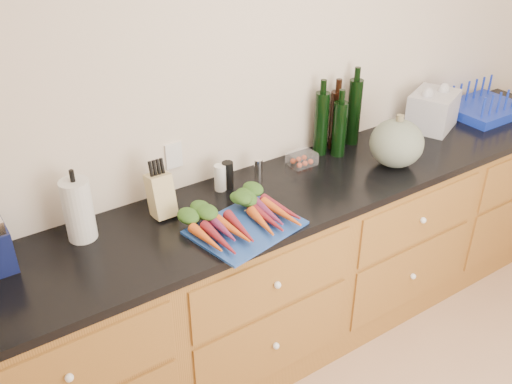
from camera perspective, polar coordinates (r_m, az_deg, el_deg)
wall_back at (r=2.86m, az=2.17°, el=10.15°), size 4.10×0.05×2.60m
cabinets at (r=3.04m, az=5.49°, el=-6.90°), size 3.60×0.64×0.90m
countertop at (r=2.79m, az=5.91°, el=0.80°), size 3.64×0.62×0.04m
cutting_board at (r=2.41m, az=-1.05°, el=-3.57°), size 0.49×0.41×0.01m
carrots at (r=2.43m, az=-1.71°, el=-2.36°), size 0.45×0.33×0.06m
squash at (r=2.94m, az=13.88°, el=4.76°), size 0.27×0.27×0.24m
paper_towel at (r=2.39m, az=-17.33°, el=-1.74°), size 0.12×0.12×0.27m
knife_block at (r=2.49m, az=-9.49°, el=-0.31°), size 0.10×0.10×0.19m
grinder_salt at (r=2.66m, az=-3.60°, el=1.44°), size 0.06×0.06×0.13m
grinder_pepper at (r=2.68m, az=-2.85°, el=1.72°), size 0.05×0.05×0.13m
canister_chrome at (r=2.77m, az=0.24°, el=2.37°), size 0.04×0.04×0.10m
tomato_box at (r=2.91m, az=4.61°, el=3.34°), size 0.13×0.11×0.06m
bottles at (r=3.03m, az=8.20°, el=7.07°), size 0.30×0.15×0.36m
grocery_bag at (r=3.43m, az=17.26°, el=7.80°), size 0.35×0.32×0.21m
dish_rack at (r=3.76m, az=21.87°, el=7.91°), size 0.44×0.36×0.18m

